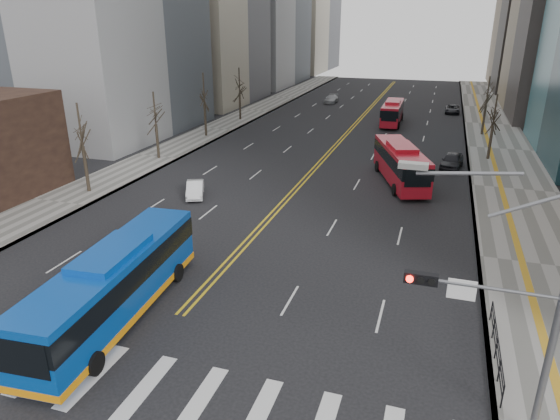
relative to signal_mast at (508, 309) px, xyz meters
name	(u,v)px	position (x,y,z in m)	size (l,w,h in m)	color
ground	(118,382)	(-13.77, -2.00, -4.86)	(220.00, 220.00, 0.00)	black
sidewalk_right	(499,149)	(3.73, 43.00, -4.78)	(7.00, 130.00, 0.15)	slate
sidewalk_left	(216,129)	(-30.27, 43.00, -4.78)	(5.00, 130.00, 0.15)	slate
crosswalk	(118,382)	(-13.77, -2.00, -4.85)	(26.70, 4.00, 0.01)	silver
centerline	(356,123)	(-13.77, 53.00, -4.85)	(0.55, 100.00, 0.01)	gold
signal_mast	(508,309)	(0.00, 0.00, 0.00)	(5.37, 0.37, 9.39)	slate
pedestrian_railing	(497,345)	(0.53, 4.00, -4.03)	(0.06, 6.06, 1.02)	black
street_trees	(254,109)	(-20.94, 32.55, 0.02)	(35.20, 47.20, 7.60)	black
blue_bus	(115,283)	(-16.49, 2.00, -2.97)	(3.57, 12.52, 3.59)	#0A42A4
red_bus_near	(401,162)	(-5.64, 27.67, -2.96)	(5.86, 10.93, 3.41)	#AC121F
red_bus_far	(392,111)	(-9.09, 53.73, -3.09)	(2.65, 9.92, 3.17)	#AC121F
car_white	(195,189)	(-21.01, 18.93, -4.25)	(1.29, 3.69, 1.22)	white
car_dark_mid	(452,161)	(-1.29, 33.74, -4.11)	(1.77, 4.40, 1.50)	black
car_silver	(331,99)	(-20.86, 68.96, -4.20)	(1.84, 4.52, 1.31)	#9E9FA4
car_dark_far	(452,109)	(-1.27, 64.94, -4.24)	(2.05, 4.45, 1.24)	black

